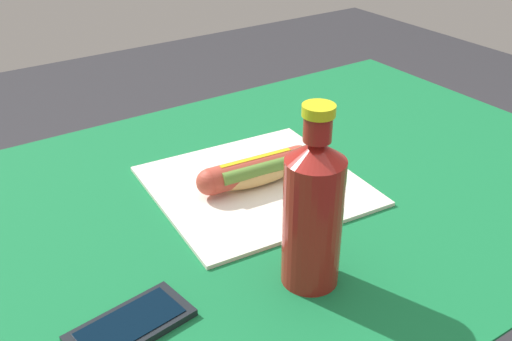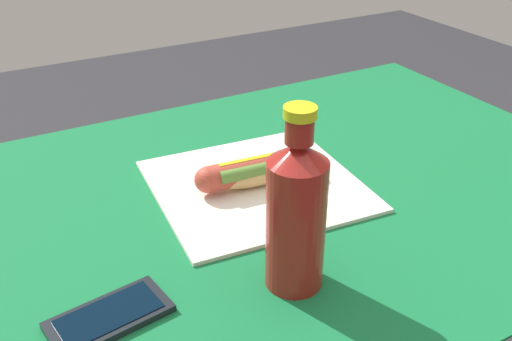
% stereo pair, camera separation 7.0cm
% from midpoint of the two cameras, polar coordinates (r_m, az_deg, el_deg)
% --- Properties ---
extents(dining_table, '(1.18, 0.77, 0.73)m').
position_cam_midpoint_polar(dining_table, '(0.97, -1.50, -9.47)').
color(dining_table, brown).
rests_on(dining_table, ground).
extents(paper_wrapper, '(0.33, 0.32, 0.01)m').
position_cam_midpoint_polar(paper_wrapper, '(0.91, -2.19, -1.53)').
color(paper_wrapper, silver).
rests_on(paper_wrapper, dining_table).
extents(hot_dog, '(0.20, 0.06, 0.05)m').
position_cam_midpoint_polar(hot_dog, '(0.90, -2.20, -0.05)').
color(hot_dog, '#DBB26B').
rests_on(hot_dog, paper_wrapper).
extents(cell_phone, '(0.14, 0.09, 0.01)m').
position_cam_midpoint_polar(cell_phone, '(0.69, -15.12, -14.50)').
color(cell_phone, black).
rests_on(cell_phone, dining_table).
extents(soda_bottle, '(0.07, 0.07, 0.23)m').
position_cam_midpoint_polar(soda_bottle, '(0.67, 2.65, -3.99)').
color(soda_bottle, maroon).
rests_on(soda_bottle, dining_table).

